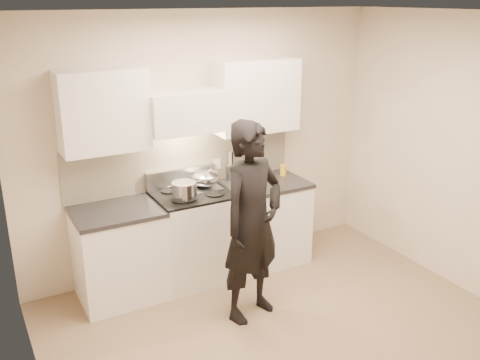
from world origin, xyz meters
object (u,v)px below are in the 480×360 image
at_px(stove, 193,236).
at_px(counter_right, 262,222).
at_px(utensil_crock, 231,171).
at_px(wok, 205,178).
at_px(person, 252,222).

relative_size(stove, counter_right, 1.04).
distance_m(stove, utensil_crock, 0.82).
height_order(wok, utensil_crock, utensil_crock).
xyz_separation_m(wok, person, (0.00, -0.97, -0.12)).
distance_m(counter_right, person, 1.18).
relative_size(counter_right, wok, 2.36).
height_order(utensil_crock, person, person).
xyz_separation_m(counter_right, utensil_crock, (-0.27, 0.23, 0.56)).
bearing_deg(counter_right, utensil_crock, 138.81).
distance_m(utensil_crock, person, 1.17).
bearing_deg(stove, person, -77.64).
height_order(stove, utensil_crock, utensil_crock).
bearing_deg(stove, utensil_crock, 22.33).
height_order(stove, wok, wok).
height_order(counter_right, wok, wok).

